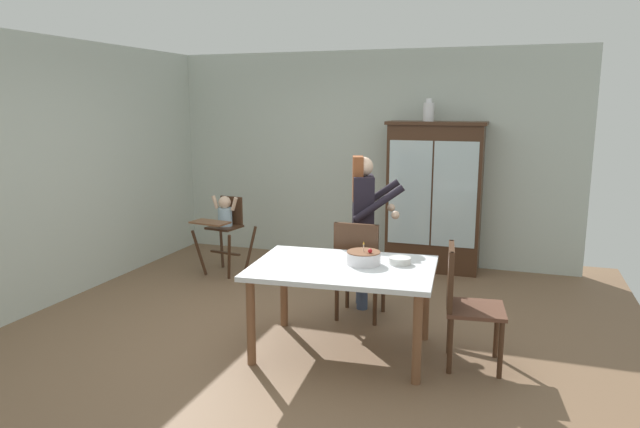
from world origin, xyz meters
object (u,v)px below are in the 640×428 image
object	(u,v)px
adult_person	(364,213)
serving_bowl	(400,261)
ceramic_vase	(429,111)
dining_chair_far_side	(358,264)
birthday_cake	(364,258)
dining_chair_right_end	(463,297)
china_cabinet	(434,197)
dining_table	(343,276)
high_chair_with_toddler	(224,220)

from	to	relation	value
adult_person	serving_bowl	size ratio (longest dim) A/B	8.50
ceramic_vase	adult_person	distance (m)	1.89
serving_bowl	dining_chair_far_side	distance (m)	0.75
ceramic_vase	birthday_cake	size ratio (longest dim) A/B	0.96
adult_person	dining_chair_right_end	bearing A→B (deg)	-151.79
china_cabinet	dining_chair_far_side	bearing A→B (deg)	-102.44
dining_table	dining_chair_right_end	xyz separation A→B (m)	(0.95, 0.07, -0.10)
china_cabinet	adult_person	bearing A→B (deg)	-107.21
china_cabinet	adult_person	xyz separation A→B (m)	(-0.48, -1.56, 0.05)
high_chair_with_toddler	dining_chair_far_side	xyz separation A→B (m)	(1.93, -0.98, -0.10)
high_chair_with_toddler	serving_bowl	world-z (taller)	high_chair_with_toddler
dining_table	adult_person	bearing A→B (deg)	96.00
ceramic_vase	dining_table	xyz separation A→B (m)	(-0.26, -2.68, -1.30)
dining_table	serving_bowl	bearing A→B (deg)	25.07
serving_bowl	high_chair_with_toddler	bearing A→B (deg)	148.14
ceramic_vase	dining_table	bearing A→B (deg)	-95.61
dining_chair_far_side	high_chair_with_toddler	bearing A→B (deg)	-27.32
ceramic_vase	high_chair_with_toddler	xyz separation A→B (m)	(-2.25, -0.98, -1.29)
china_cabinet	high_chair_with_toddler	world-z (taller)	china_cabinet
adult_person	china_cabinet	bearing A→B (deg)	-34.70
serving_bowl	dining_chair_right_end	distance (m)	0.58
high_chair_with_toddler	serving_bowl	distance (m)	2.85
ceramic_vase	dining_table	size ratio (longest dim) A/B	0.17
ceramic_vase	high_chair_with_toddler	bearing A→B (deg)	-156.59
high_chair_with_toddler	adult_person	size ratio (longest dim) A/B	0.62
high_chair_with_toddler	adult_person	distance (m)	1.99
serving_bowl	ceramic_vase	bearing A→B (deg)	93.79
high_chair_with_toddler	serving_bowl	bearing A→B (deg)	-23.27
adult_person	birthday_cake	distance (m)	1.06
serving_bowl	dining_chair_far_side	world-z (taller)	dining_chair_far_side
ceramic_vase	adult_person	world-z (taller)	ceramic_vase
china_cabinet	serving_bowl	bearing A→B (deg)	-88.62
adult_person	birthday_cake	world-z (taller)	adult_person
dining_table	birthday_cake	xyz separation A→B (m)	(0.15, 0.10, 0.14)
high_chair_with_toddler	adult_person	world-z (taller)	adult_person
high_chair_with_toddler	birthday_cake	size ratio (longest dim) A/B	3.39
ceramic_vase	china_cabinet	bearing A→B (deg)	-2.04
china_cabinet	birthday_cake	world-z (taller)	china_cabinet
birthday_cake	serving_bowl	size ratio (longest dim) A/B	1.56
dining_table	serving_bowl	world-z (taller)	serving_bowl
adult_person	birthday_cake	size ratio (longest dim) A/B	5.47
ceramic_vase	birthday_cake	distance (m)	2.83
ceramic_vase	serving_bowl	world-z (taller)	ceramic_vase
birthday_cake	dining_chair_far_side	distance (m)	0.70
china_cabinet	dining_chair_far_side	size ratio (longest dim) A/B	1.90
ceramic_vase	dining_chair_right_end	world-z (taller)	ceramic_vase
serving_bowl	dining_chair_far_side	bearing A→B (deg)	132.99
high_chair_with_toddler	dining_table	world-z (taller)	high_chair_with_toddler
ceramic_vase	dining_table	distance (m)	2.99
dining_table	birthday_cake	size ratio (longest dim) A/B	5.52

